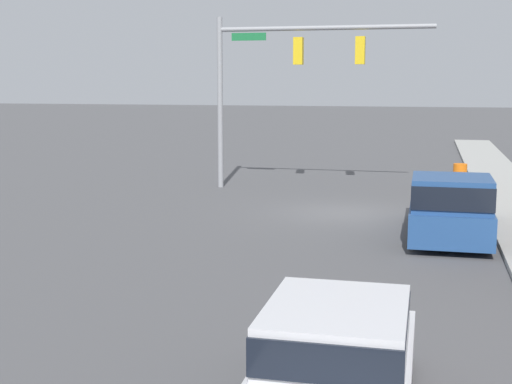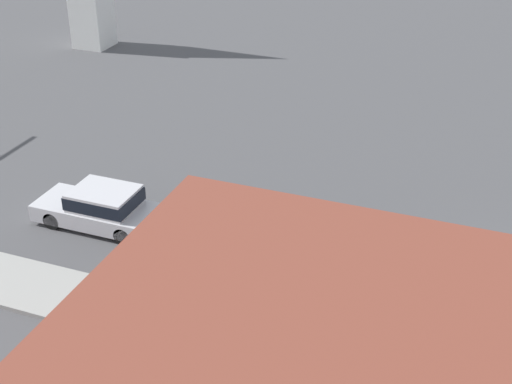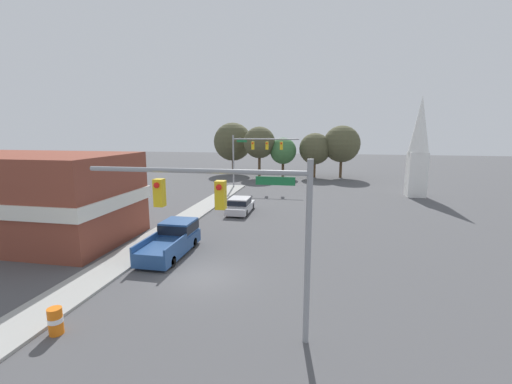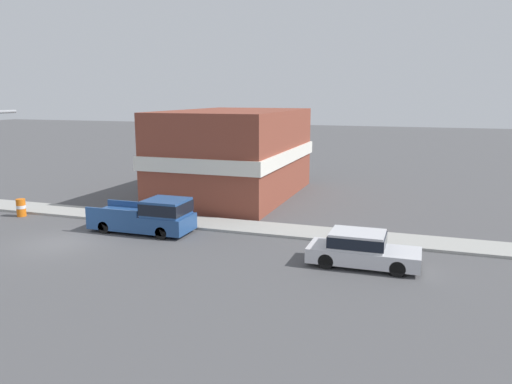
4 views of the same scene
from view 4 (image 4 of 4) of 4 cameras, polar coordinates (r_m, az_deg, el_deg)
The scene contains 6 objects.
ground_plane at distance 26.71m, azimuth -21.54°, elevation -5.50°, with size 200.00×200.00×0.00m, color #4C4C4F.
sidewalk_curb at distance 31.08m, azimuth -14.80°, elevation -2.68°, with size 2.40×60.00×0.14m.
car_lead at distance 22.01m, azimuth 11.90°, elevation -6.31°, with size 1.95×4.73×1.49m.
pickup_truck_parked at distance 27.16m, azimuth -11.98°, elevation -2.67°, with size 2.11×5.55×1.88m.
construction_barrel at distance 33.37m, azimuth -25.27°, elevation -1.62°, with size 0.55×0.55×1.07m.
corner_brick_building at distance 36.06m, azimuth -2.41°, elevation 4.41°, with size 13.54×8.34×6.18m.
Camera 4 is at (19.38, 16.89, 7.27)m, focal length 35.00 mm.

